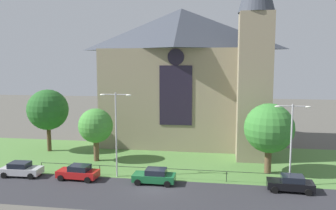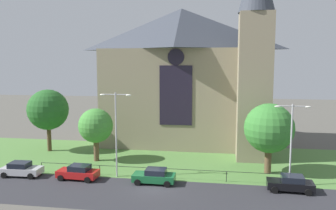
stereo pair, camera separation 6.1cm
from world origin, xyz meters
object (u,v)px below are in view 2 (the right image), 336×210
Objects in this scene: streetlamp_near at (116,124)px; streetlamp_far at (291,134)px; tree_left_near at (96,126)px; parked_car_silver at (21,169)px; parked_car_red at (78,172)px; tree_left_far at (48,110)px; church_building at (186,75)px; parked_car_green at (154,176)px; tree_right_near at (269,128)px; parked_car_black at (291,183)px.

streetlamp_near reaches higher than streetlamp_far.
tree_left_near reaches higher than parked_car_silver.
tree_left_near is at bearing 166.07° from streetlamp_far.
streetlamp_far is at bearing -173.43° from parked_car_red.
parked_car_red is (0.64, -6.85, -3.62)m from tree_left_near.
tree_left_far is 1.05× the size of streetlamp_far.
church_building is 18.18m from streetlamp_near.
tree_left_far is 20.37m from parked_car_green.
tree_right_near is (10.42, -12.93, -5.30)m from church_building.
church_building is 23.66m from parked_car_black.
church_building is at bearing 46.69° from parked_car_silver.
tree_left_near is 11.62m from parked_car_green.
streetlamp_near is 6.69m from parked_car_green.
parked_car_black is (13.03, -0.05, 0.00)m from parked_car_green.
streetlamp_near reaches higher than tree_left_far.
parked_car_red is at bearing -49.93° from tree_left_far.
tree_left_far reaches higher than parked_car_red.
church_building is 16.09m from tree_left_near.
church_building is at bearing -54.11° from parked_car_black.
streetlamp_near is 2.13× the size of parked_car_green.
church_building is 22.44m from parked_car_red.
streetlamp_near is 1.11× the size of streetlamp_far.
parked_car_red is 1.02× the size of parked_car_green.
parked_car_black is (11.83, -18.13, -9.53)m from church_building.
streetlamp_near reaches higher than parked_car_red.
tree_right_near is at bearing -155.74° from parked_car_green.
church_building reaches higher than streetlamp_far.
tree_right_near is 16.41m from streetlamp_near.
tree_right_near is 0.95× the size of streetlamp_far.
streetlamp_far is (12.01, -16.68, -5.12)m from church_building.
tree_left_near is at bearing -14.83° from parked_car_black.
streetlamp_near is (-15.96, -3.75, 0.66)m from tree_right_near.
parked_car_red is (6.44, -0.02, 0.00)m from parked_car_silver.
tree_left_far is 2.01× the size of parked_car_green.
streetlamp_far is (30.00, -9.00, -0.55)m from tree_left_far.
streetlamp_near is at bearing -35.85° from tree_left_far.
tree_left_far reaches higher than parked_car_black.
streetlamp_far is 1.89× the size of parked_car_black.
parked_car_red is (8.77, -10.42, -4.96)m from tree_left_far.
church_building is 6.09× the size of parked_car_silver.
streetlamp_far is at bearing -54.24° from church_building.
tree_left_near is at bearing 175.27° from tree_right_near.
tree_left_near is at bearing -81.93° from parked_car_red.
tree_right_near is 20.36m from tree_left_near.
tree_left_far is 14.49m from parked_car_red.
tree_left_near is (-20.28, 1.68, -0.61)m from tree_right_near.
parked_car_silver is at bearing -172.08° from streetlamp_near.
tree_left_near reaches higher than parked_car_green.
tree_right_near is 1.80× the size of parked_car_silver.
streetlamp_near is 11.33m from parked_car_silver.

